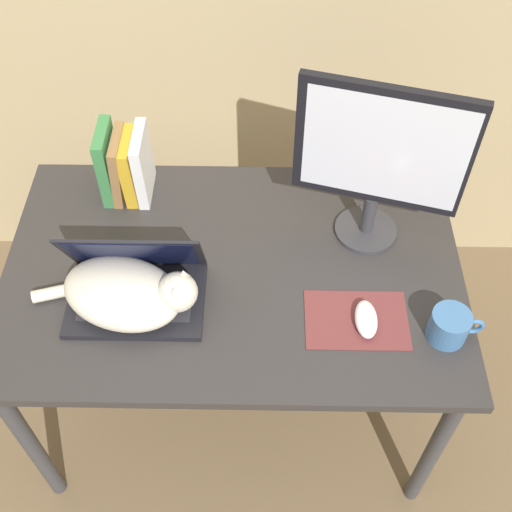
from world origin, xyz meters
TOP-DOWN VIEW (x-y plane):
  - ground_plane at (0.00, 0.00)m, footprint 12.00×12.00m
  - desk at (0.00, 0.39)m, footprint 1.20×0.78m
  - laptop at (-0.24, 0.29)m, footprint 0.34×0.23m
  - cat at (-0.25, 0.26)m, footprint 0.43×0.29m
  - external_monitor at (0.36, 0.52)m, footprint 0.42×0.17m
  - mousepad at (0.31, 0.23)m, footprint 0.25×0.17m
  - computer_mouse at (0.33, 0.22)m, footprint 0.06×0.11m
  - book_row at (-0.31, 0.67)m, footprint 0.13×0.15m
  - mug at (0.53, 0.19)m, footprint 0.13×0.10m

SIDE VIEW (x-z plane):
  - ground_plane at x=0.00m, z-range 0.00..0.00m
  - desk at x=0.00m, z-range 0.28..0.98m
  - mousepad at x=0.31m, z-range 0.70..0.70m
  - computer_mouse at x=0.33m, z-range 0.70..0.74m
  - mug at x=0.53m, z-range 0.70..0.78m
  - laptop at x=-0.24m, z-range 0.63..0.86m
  - cat at x=-0.25m, z-range 0.69..0.84m
  - book_row at x=-0.31m, z-range 0.69..0.91m
  - external_monitor at x=0.36m, z-range 0.73..1.21m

